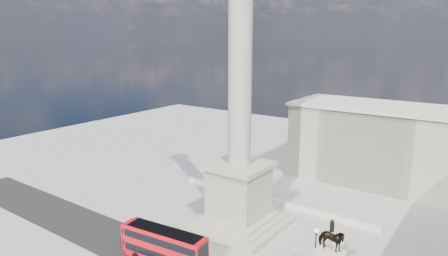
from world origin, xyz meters
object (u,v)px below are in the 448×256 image
Objects in this scene: pedestrian_crossing at (242,238)px; victorian_lamp at (315,248)px; nelsons_column at (239,151)px; red_bus_b at (157,243)px; red_bus_a at (165,246)px.

victorian_lamp is at bearing -139.60° from pedestrian_crossing.
pedestrian_crossing is (-12.27, 1.48, -3.09)m from victorian_lamp.
victorian_lamp reaches higher than pedestrian_crossing.
nelsons_column reaches higher than red_bus_b.
red_bus_b is at bearing 163.61° from red_bus_a.
nelsons_column is at bearing -4.36° from pedestrian_crossing.
pedestrian_crossing is at bearing 48.90° from red_bus_b.
red_bus_a is at bearing 111.16° from pedestrian_crossing.
pedestrian_crossing is at bearing -51.62° from nelsons_column.
red_bus_a is (-1.78, -15.40, -10.27)m from nelsons_column.
red_bus_b is 12.92m from pedestrian_crossing.
pedestrian_crossing is (5.34, 10.91, -1.85)m from red_bus_a.
nelsons_column is 18.60m from red_bus_a.
nelsons_column is at bearing 69.63° from red_bus_b.
red_bus_a is 8.02× the size of pedestrian_crossing.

